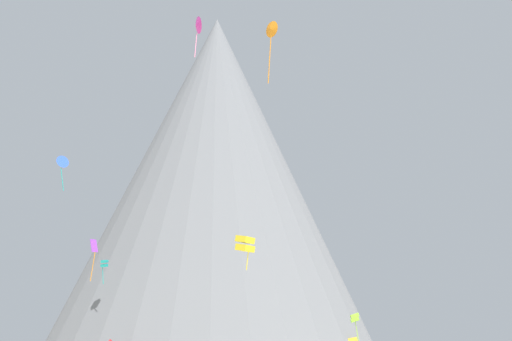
{
  "coord_description": "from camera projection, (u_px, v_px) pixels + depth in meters",
  "views": [
    {
      "loc": [
        7.81,
        -33.6,
        3.38
      ],
      "look_at": [
        -0.19,
        30.48,
        22.46
      ],
      "focal_mm": 48.07,
      "sensor_mm": 36.0,
      "label": 1
    }
  ],
  "objects": [
    {
      "name": "kite_teal_mid",
      "position": [
        104.0,
        264.0,
        85.75
      ],
      "size": [
        0.82,
        0.87,
        3.07
      ],
      "rotation": [
        0.0,
        0.0,
        6.14
      ],
      "color": "teal"
    },
    {
      "name": "kite_magenta_high",
      "position": [
        197.0,
        25.0,
        66.58
      ],
      "size": [
        1.41,
        1.8,
        4.34
      ],
      "rotation": [
        0.0,
        0.0,
        5.23
      ],
      "color": "#D1339E"
    },
    {
      "name": "kite_violet_mid",
      "position": [
        94.0,
        250.0,
        79.4
      ],
      "size": [
        0.76,
        0.93,
        4.92
      ],
      "rotation": [
        0.0,
        0.0,
        0.39
      ],
      "color": "purple"
    },
    {
      "name": "kite_orange_high",
      "position": [
        271.0,
        31.0,
        62.08
      ],
      "size": [
        1.35,
        1.21,
        5.99
      ],
      "rotation": [
        0.0,
        0.0,
        5.58
      ],
      "color": "orange"
    },
    {
      "name": "kite_blue_high",
      "position": [
        62.0,
        163.0,
        77.33
      ],
      "size": [
        1.4,
        1.38,
        4.09
      ],
      "rotation": [
        0.0,
        0.0,
        3.92
      ],
      "color": "blue"
    },
    {
      "name": "kite_cyan_low",
      "position": [
        82.0,
        334.0,
        86.03
      ],
      "size": [
        2.02,
        1.0,
        4.47
      ],
      "rotation": [
        0.0,
        0.0,
        6.04
      ],
      "color": "#33BCDB"
    },
    {
      "name": "rock_massif",
      "position": [
        219.0,
        213.0,
        107.12
      ],
      "size": [
        77.14,
        77.14,
        61.87
      ],
      "color": "slate",
      "rests_on": "ground_plane"
    },
    {
      "name": "kite_lime_low",
      "position": [
        355.0,
        318.0,
        81.11
      ],
      "size": [
        1.11,
        1.03,
        4.08
      ],
      "rotation": [
        0.0,
        0.0,
        4.78
      ],
      "color": "#8CD133"
    },
    {
      "name": "kite_indigo_low",
      "position": [
        255.0,
        302.0,
        90.25
      ],
      "size": [
        1.6,
        1.61,
        1.15
      ],
      "rotation": [
        0.0,
        0.0,
        2.58
      ],
      "color": "#5138B2"
    },
    {
      "name": "kite_yellow_mid",
      "position": [
        245.0,
        244.0,
        64.29
      ],
      "size": [
        1.92,
        1.89,
        3.31
      ],
      "rotation": [
        0.0,
        0.0,
        0.99
      ],
      "color": "yellow"
    }
  ]
}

